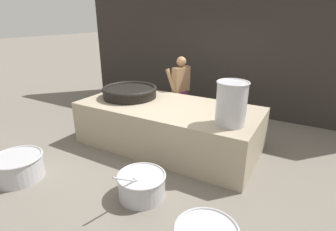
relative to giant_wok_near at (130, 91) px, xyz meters
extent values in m
plane|color=slate|center=(0.93, -0.07, -0.94)|extent=(60.00, 60.00, 0.00)
cube|color=#2D2826|center=(0.93, 2.47, 0.98)|extent=(7.88, 0.24, 3.83)
cube|color=tan|center=(0.93, -0.07, -0.53)|extent=(3.33, 1.58, 0.82)
cylinder|color=black|center=(0.00, 0.00, -0.03)|extent=(1.06, 1.06, 0.17)
torus|color=black|center=(0.00, 0.00, 0.06)|extent=(1.10, 1.10, 0.08)
cylinder|color=#B7B7BC|center=(2.20, -0.40, 0.21)|extent=(0.45, 0.45, 0.65)
torus|color=#B7B7BC|center=(2.20, -0.40, 0.53)|extent=(0.48, 0.48, 0.03)
cylinder|color=#9E7551|center=(0.59, 1.00, -0.56)|extent=(0.12, 0.12, 0.76)
cylinder|color=#9E7551|center=(0.63, 1.16, -0.56)|extent=(0.12, 0.12, 0.76)
cube|color=#722D4C|center=(0.61, 1.08, -0.40)|extent=(0.23, 0.27, 0.49)
cube|color=#9E7551|center=(0.61, 1.08, 0.10)|extent=(0.25, 0.48, 0.56)
cylinder|color=#9E7551|center=(0.46, 0.88, 0.10)|extent=(0.32, 0.16, 0.52)
cylinder|color=#9E7551|center=(0.57, 1.32, 0.10)|extent=(0.32, 0.16, 0.52)
sphere|color=#9E7551|center=(0.61, 1.08, 0.50)|extent=(0.21, 0.21, 0.21)
cylinder|color=#B7B7BC|center=(1.39, -1.59, -0.77)|extent=(0.64, 0.64, 0.32)
torus|color=#B7B7BC|center=(1.39, -1.59, -0.61)|extent=(0.68, 0.68, 0.03)
cylinder|color=#6B9347|center=(1.39, -1.59, -0.70)|extent=(0.57, 0.57, 0.08)
sphere|color=#B7B7BC|center=(1.38, -1.71, -0.63)|extent=(0.12, 0.12, 0.12)
cylinder|color=#B7B7BC|center=(1.37, -1.92, -0.48)|extent=(0.04, 0.44, 0.32)
torus|color=#B7B7BC|center=(2.53, -2.10, -0.57)|extent=(0.67, 0.67, 0.03)
cylinder|color=#B7B7BC|center=(-0.51, -2.18, -0.75)|extent=(0.71, 0.71, 0.36)
torus|color=#B7B7BC|center=(-0.51, -2.18, -0.57)|extent=(0.75, 0.75, 0.04)
cylinder|color=orange|center=(-0.51, -2.18, -0.67)|extent=(0.63, 0.63, 0.09)
cylinder|color=orange|center=(-0.58, -2.24, -0.61)|extent=(0.05, 0.05, 0.04)
cylinder|color=orange|center=(-0.30, -2.19, -0.61)|extent=(0.06, 0.06, 0.04)
cylinder|color=orange|center=(-0.50, -2.18, -0.61)|extent=(0.05, 0.05, 0.04)
cylinder|color=orange|center=(-0.49, -1.94, -0.61)|extent=(0.03, 0.04, 0.04)
cylinder|color=orange|center=(-0.49, -2.12, -0.61)|extent=(0.04, 0.04, 0.03)
cylinder|color=orange|center=(-0.47, -2.18, -0.61)|extent=(0.04, 0.04, 0.03)
cylinder|color=orange|center=(-0.32, -2.16, -0.61)|extent=(0.05, 0.05, 0.03)
cylinder|color=orange|center=(-0.62, -2.07, -0.61)|extent=(0.05, 0.04, 0.04)
cylinder|color=orange|center=(-0.50, -2.17, -0.61)|extent=(0.04, 0.04, 0.04)
cylinder|color=orange|center=(-0.46, -2.16, -0.61)|extent=(0.06, 0.06, 0.04)
camera|label=1|loc=(3.21, -4.05, 1.41)|focal=28.00mm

